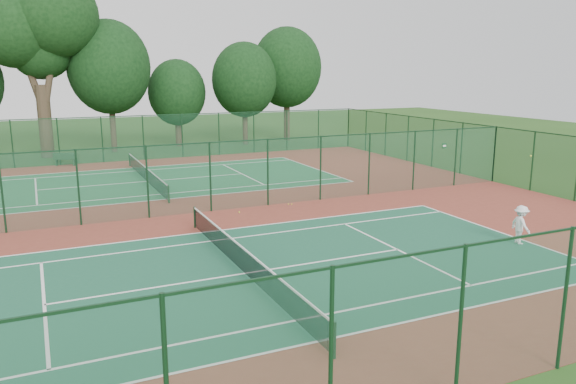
% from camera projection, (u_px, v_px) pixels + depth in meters
% --- Properties ---
extents(ground, '(120.00, 120.00, 0.00)m').
position_uv_depth(ground, '(181.00, 214.00, 27.48)').
color(ground, '#234917').
rests_on(ground, ground).
extents(red_pad, '(40.00, 36.00, 0.01)m').
position_uv_depth(red_pad, '(181.00, 214.00, 27.47)').
color(red_pad, brown).
rests_on(red_pad, ground).
extents(court_near, '(23.77, 10.97, 0.01)m').
position_uv_depth(court_near, '(244.00, 274.00, 19.47)').
color(court_near, '#1B553B').
rests_on(court_near, red_pad).
extents(court_far, '(23.77, 10.97, 0.01)m').
position_uv_depth(court_far, '(146.00, 181.00, 35.48)').
color(court_far, '#1F6337').
rests_on(court_far, red_pad).
extents(fence_north, '(40.00, 0.09, 3.50)m').
position_uv_depth(fence_north, '(123.00, 138.00, 43.11)').
color(fence_north, '#194B30').
rests_on(fence_north, ground).
extents(fence_south, '(40.00, 0.09, 3.50)m').
position_uv_depth(fence_south, '(399.00, 338.00, 11.09)').
color(fence_south, '#1C5437').
rests_on(fence_south, ground).
extents(fence_east, '(0.09, 36.00, 3.50)m').
position_uv_depth(fence_east, '(494.00, 154.00, 35.19)').
color(fence_east, '#1A4F30').
rests_on(fence_east, ground).
extents(fence_divider, '(40.00, 0.09, 3.50)m').
position_uv_depth(fence_divider, '(180.00, 179.00, 27.10)').
color(fence_divider, '#1A5035').
rests_on(fence_divider, ground).
extents(tennis_net_near, '(0.10, 12.90, 0.97)m').
position_uv_depth(tennis_net_near, '(244.00, 259.00, 19.36)').
color(tennis_net_near, '#13341C').
rests_on(tennis_net_near, ground).
extents(tennis_net_far, '(0.10, 12.90, 0.97)m').
position_uv_depth(tennis_net_far, '(146.00, 173.00, 35.36)').
color(tennis_net_far, '#14381B').
rests_on(tennis_net_far, ground).
extents(player_near, '(0.72, 1.09, 1.58)m').
position_uv_depth(player_near, '(521.00, 225.00, 22.66)').
color(player_near, white).
rests_on(player_near, court_near).
extents(bench, '(1.63, 0.94, 0.97)m').
position_uv_depth(bench, '(65.00, 159.00, 41.22)').
color(bench, '#13361B').
rests_on(bench, red_pad).
extents(stray_ball_a, '(0.06, 0.06, 0.06)m').
position_uv_depth(stray_ball_a, '(292.00, 204.00, 29.40)').
color(stray_ball_a, yellow).
rests_on(stray_ball_a, red_pad).
extents(stray_ball_b, '(0.07, 0.07, 0.07)m').
position_uv_depth(stray_ball_b, '(288.00, 204.00, 29.41)').
color(stray_ball_b, '#C3D732').
rests_on(stray_ball_b, red_pad).
extents(stray_ball_c, '(0.07, 0.07, 0.07)m').
position_uv_depth(stray_ball_c, '(239.00, 212.00, 27.74)').
color(stray_ball_c, '#D7E936').
rests_on(stray_ball_c, red_pad).
extents(big_tree, '(9.32, 6.82, 14.32)m').
position_uv_depth(big_tree, '(38.00, 27.00, 43.43)').
color(big_tree, '#392C1F').
rests_on(big_tree, ground).
extents(evergreen_row, '(39.00, 5.00, 12.00)m').
position_uv_depth(evergreen_row, '(119.00, 150.00, 49.24)').
color(evergreen_row, black).
rests_on(evergreen_row, ground).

